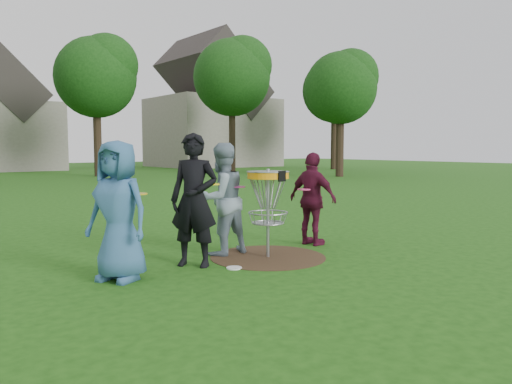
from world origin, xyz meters
TOP-DOWN VIEW (x-y plane):
  - ground at (0.00, 0.00)m, footprint 100.00×100.00m
  - dirt_patch at (0.00, 0.00)m, footprint 1.80×1.80m
  - player_blue at (-2.36, 0.15)m, footprint 0.93×1.05m
  - player_black at (-1.20, 0.21)m, footprint 0.79×0.83m
  - player_grey at (-0.44, 0.62)m, footprint 0.90×0.72m
  - player_maroon at (1.25, 0.28)m, footprint 0.54×1.00m
  - disc_on_grass at (-0.84, -0.27)m, footprint 0.22×0.22m
  - disc_golf_basket at (0.00, -0.00)m, footprint 0.66×0.67m
  - held_discs at (-0.58, 0.23)m, footprint 3.27×0.48m
  - house_row at (4.78, 33.07)m, footprint 44.50×10.65m

SIDE VIEW (x-z plane):
  - ground at x=0.00m, z-range 0.00..0.00m
  - dirt_patch at x=0.00m, z-range 0.00..0.01m
  - disc_on_grass at x=-0.84m, z-range 0.00..0.02m
  - player_maroon at x=1.25m, z-range 0.00..1.62m
  - player_grey at x=-0.44m, z-range 0.00..1.78m
  - player_blue at x=-2.36m, z-range 0.00..1.80m
  - player_black at x=-1.20m, z-range 0.00..1.92m
  - disc_golf_basket at x=0.00m, z-range 0.33..1.71m
  - held_discs at x=-0.58m, z-range 0.99..1.19m
  - house_row at x=4.78m, z-range -1.67..9.95m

